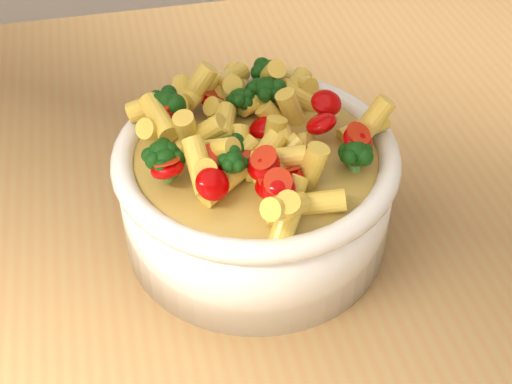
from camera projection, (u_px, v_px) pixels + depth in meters
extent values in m
cube|color=#A07A44|center=(116.00, 255.00, 0.61)|extent=(1.20, 0.80, 0.04)
cylinder|color=#A07A44|center=(446.00, 236.00, 1.26)|extent=(0.05, 0.05, 0.86)
cylinder|color=white|center=(256.00, 196.00, 0.58)|extent=(0.22, 0.22, 0.09)
ellipsoid|color=white|center=(256.00, 219.00, 0.60)|extent=(0.20, 0.20, 0.03)
torus|color=white|center=(256.00, 155.00, 0.55)|extent=(0.22, 0.22, 0.02)
ellipsoid|color=gold|center=(256.00, 155.00, 0.55)|extent=(0.19, 0.19, 0.02)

